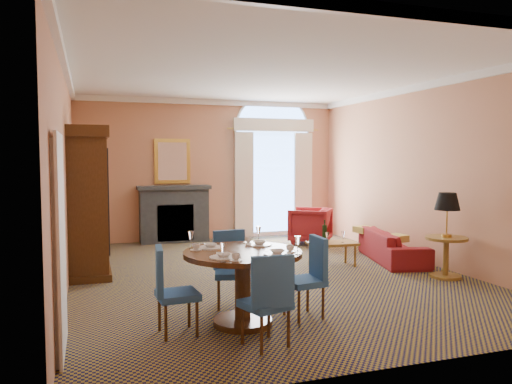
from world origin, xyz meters
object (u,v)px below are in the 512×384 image
object	(u,v)px
armoire	(87,204)
dining_table	(243,271)
sofa	(393,246)
armchair	(310,225)
coffee_table	(332,243)
side_table	(447,225)

from	to	relation	value
armoire	dining_table	distance (m)	3.50
sofa	armchair	xyz separation A→B (m)	(-0.64, 2.19, 0.12)
armchair	dining_table	bearing A→B (deg)	3.58
dining_table	coffee_table	xyz separation A→B (m)	(2.35, 2.40, -0.21)
sofa	armchair	world-z (taller)	armchair
dining_table	side_table	bearing A→B (deg)	16.59
armoire	armchair	distance (m)	4.95
sofa	coffee_table	world-z (taller)	coffee_table
dining_table	coffee_table	distance (m)	3.36
armoire	coffee_table	distance (m)	4.12
armoire	sofa	bearing A→B (deg)	-6.42
dining_table	sofa	distance (m)	4.38
sofa	side_table	xyz separation A→B (m)	(0.05, -1.36, 0.56)
dining_table	sofa	bearing A→B (deg)	34.14
dining_table	coffee_table	world-z (taller)	dining_table
dining_table	coffee_table	bearing A→B (deg)	45.59
sofa	side_table	bearing A→B (deg)	-163.91
armoire	sofa	xyz separation A→B (m)	(5.27, -0.59, -0.86)
side_table	coffee_table	bearing A→B (deg)	135.36
coffee_table	dining_table	bearing A→B (deg)	-130.39
armchair	coffee_table	world-z (taller)	coffee_table
sofa	dining_table	bearing A→B (deg)	138.12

